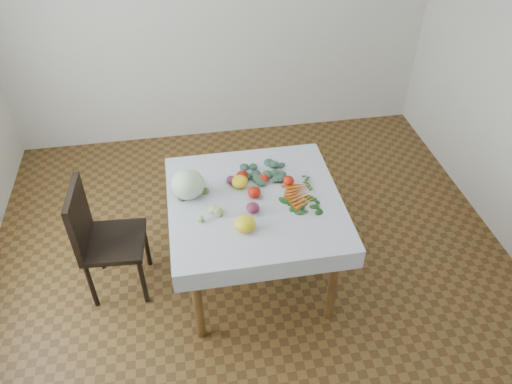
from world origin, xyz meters
TOP-DOWN VIEW (x-y plane):
  - ground at (0.00, 0.00)m, footprint 4.00×4.00m
  - back_wall at (0.00, 2.00)m, footprint 4.00×0.04m
  - table at (0.00, 0.00)m, footprint 1.00×1.00m
  - tablecloth at (0.00, 0.00)m, footprint 1.12×1.12m
  - chair at (-1.05, 0.10)m, footprint 0.43×0.43m
  - cabbage at (-0.42, 0.12)m, footprint 0.27×0.27m
  - tomato_a at (0.09, 0.17)m, footprint 0.08×0.08m
  - tomato_b at (-0.05, 0.22)m, footprint 0.10×0.10m
  - tomato_c at (0.00, 0.03)m, footprint 0.10×0.10m
  - tomato_d at (0.25, 0.12)m, footprint 0.09×0.09m
  - heirloom_back at (-0.08, 0.16)m, footprint 0.15×0.15m
  - heirloom_front at (-0.10, -0.26)m, footprint 0.15×0.15m
  - onion_a at (-0.13, 0.20)m, footprint 0.08×0.08m
  - onion_b at (-0.03, -0.11)m, footprint 0.09×0.09m
  - tomatillo_cluster at (-0.31, -0.12)m, footprint 0.08×0.13m
  - carrot_bunch at (0.30, -0.00)m, footprint 0.18×0.27m
  - kale_bunch at (0.11, 0.26)m, footprint 0.29×0.25m
  - basil_bunch at (0.29, -0.12)m, footprint 0.24×0.21m
  - dill_bunch at (-0.39, 0.17)m, footprint 0.22×0.16m

SIDE VIEW (x-z plane):
  - ground at x=0.00m, z-range 0.00..0.00m
  - chair at x=-1.05m, z-range 0.07..0.97m
  - table at x=0.00m, z-range 0.28..1.03m
  - tablecloth at x=0.00m, z-range 0.75..0.76m
  - basil_bunch at x=0.29m, z-range 0.76..0.77m
  - dill_bunch at x=-0.39m, z-range 0.76..0.78m
  - carrot_bunch at x=0.30m, z-range 0.76..0.78m
  - kale_bunch at x=0.11m, z-range 0.76..0.79m
  - tomatillo_cluster at x=-0.31m, z-range 0.76..0.81m
  - onion_a at x=-0.13m, z-range 0.76..0.81m
  - tomato_a at x=0.09m, z-range 0.76..0.82m
  - tomato_d at x=0.25m, z-range 0.76..0.82m
  - onion_b at x=-0.03m, z-range 0.76..0.83m
  - tomato_b at x=-0.05m, z-range 0.76..0.83m
  - tomato_c at x=0.00m, z-range 0.76..0.83m
  - heirloom_back at x=-0.08m, z-range 0.76..0.83m
  - heirloom_front at x=-0.10m, z-range 0.76..0.85m
  - cabbage at x=-0.42m, z-range 0.76..0.95m
  - back_wall at x=0.00m, z-range 0.00..2.70m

